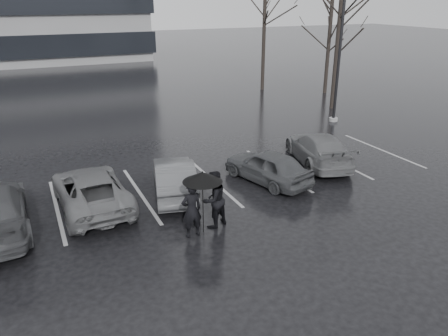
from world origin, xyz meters
name	(u,v)px	position (x,y,z in m)	size (l,w,h in m)	color
ground	(227,211)	(0.00, 0.00, 0.00)	(160.00, 160.00, 0.00)	black
car_main	(268,166)	(2.43, 1.58, 0.62)	(1.46, 3.63, 1.24)	black
car_west_a	(174,177)	(-1.09, 2.00, 0.63)	(1.34, 3.84, 1.27)	#303033
car_west_b	(91,190)	(-3.90, 2.18, 0.62)	(2.07, 4.48, 1.25)	#464648
car_east	(318,149)	(5.34, 2.41, 0.64)	(1.78, 4.39, 1.27)	#464648
pedestrian_left	(192,210)	(-1.58, -0.98, 0.84)	(0.61, 0.40, 1.68)	black
pedestrian_right	(214,199)	(-0.77, -0.69, 0.89)	(0.86, 0.67, 1.77)	black
umbrella	(202,177)	(-1.20, -0.91, 1.77)	(1.15, 1.15, 1.94)	black
lamp_post	(340,48)	(10.14, 7.47, 3.99)	(0.48, 0.48, 8.72)	gray
stall_stripes	(178,187)	(-0.80, 2.50, 0.00)	(19.72, 5.00, 0.00)	#979799
tree_east	(338,42)	(12.00, 10.00, 4.00)	(0.26, 0.26, 8.00)	black
tree_ne	(329,43)	(14.50, 14.00, 3.50)	(0.26, 0.26, 7.00)	black
tree_north	(264,30)	(11.00, 17.00, 4.25)	(0.26, 0.26, 8.50)	black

